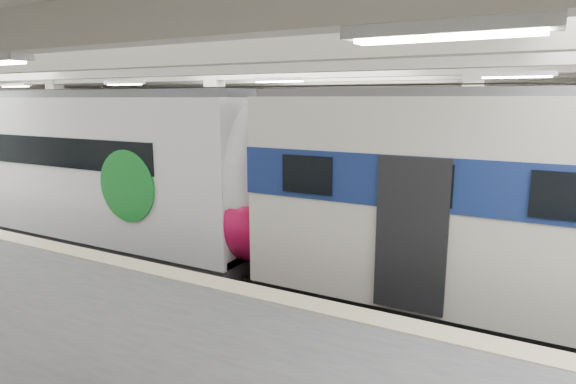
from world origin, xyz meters
The scene contains 3 objects.
station_hall centered at (0.00, -1.74, 3.24)m, with size 36.00×24.00×5.75m.
modern_emu centered at (-4.79, 0.00, 2.29)m, with size 14.53×3.00×4.65m.
far_train centered at (-8.00, 5.50, 2.19)m, with size 13.17×2.88×4.23m.
Camera 1 is at (6.77, -9.93, 4.43)m, focal length 30.00 mm.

